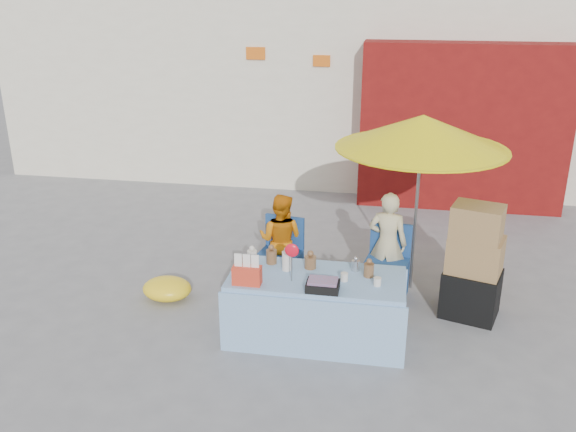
% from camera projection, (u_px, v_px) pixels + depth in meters
% --- Properties ---
extents(ground, '(80.00, 80.00, 0.00)m').
position_uv_depth(ground, '(275.00, 322.00, 6.57)').
color(ground, slate).
rests_on(ground, ground).
extents(backdrop, '(14.00, 8.00, 7.80)m').
position_uv_depth(backdrop, '(371.00, 1.00, 12.30)').
color(backdrop, silver).
rests_on(backdrop, ground).
extents(market_table, '(1.80, 0.84, 1.09)m').
position_uv_depth(market_table, '(316.00, 306.00, 6.16)').
color(market_table, '#8CB5E0').
rests_on(market_table, ground).
extents(chair_left, '(0.55, 0.54, 0.85)m').
position_uv_depth(chair_left, '(279.00, 269.00, 7.21)').
color(chair_left, navy).
rests_on(chair_left, ground).
extents(chair_right, '(0.55, 0.54, 0.85)m').
position_uv_depth(chair_right, '(385.00, 277.00, 7.01)').
color(chair_right, navy).
rests_on(chair_right, ground).
extents(vendor_orange, '(0.62, 0.52, 1.14)m').
position_uv_depth(vendor_orange, '(281.00, 240.00, 7.23)').
color(vendor_orange, orange).
rests_on(vendor_orange, ground).
extents(vendor_beige, '(0.49, 0.37, 1.23)m').
position_uv_depth(vendor_beige, '(387.00, 243.00, 7.00)').
color(vendor_beige, beige).
rests_on(vendor_beige, ground).
extents(umbrella, '(1.90, 1.90, 2.09)m').
position_uv_depth(umbrella, '(422.00, 133.00, 6.64)').
color(umbrella, gray).
rests_on(umbrella, ground).
extents(box_stack, '(0.69, 0.62, 1.28)m').
position_uv_depth(box_stack, '(473.00, 266.00, 6.50)').
color(box_stack, black).
rests_on(box_stack, ground).
extents(tarp_bundle, '(0.67, 0.59, 0.26)m').
position_uv_depth(tarp_bundle, '(167.00, 289.00, 7.01)').
color(tarp_bundle, yellow).
rests_on(tarp_bundle, ground).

